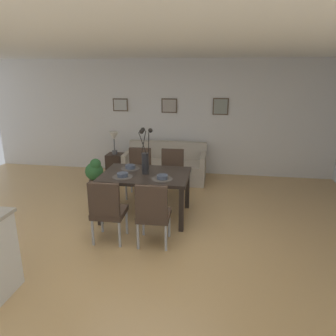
% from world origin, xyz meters
% --- Properties ---
extents(ground_plane, '(9.00, 9.00, 0.00)m').
position_xyz_m(ground_plane, '(0.00, 0.00, 0.00)').
color(ground_plane, tan).
extents(back_wall_panel, '(9.00, 0.10, 2.60)m').
position_xyz_m(back_wall_panel, '(0.00, 3.25, 1.30)').
color(back_wall_panel, silver).
rests_on(back_wall_panel, ground).
extents(ceiling_panel, '(9.00, 7.20, 0.08)m').
position_xyz_m(ceiling_panel, '(0.00, 0.40, 2.64)').
color(ceiling_panel, white).
extents(dining_table, '(1.40, 0.99, 0.74)m').
position_xyz_m(dining_table, '(-0.11, 0.72, 0.65)').
color(dining_table, black).
rests_on(dining_table, ground).
extents(dining_chair_near_left, '(0.45, 0.45, 0.92)m').
position_xyz_m(dining_chair_near_left, '(-0.44, -0.20, 0.51)').
color(dining_chair_near_left, '#3D2D23').
rests_on(dining_chair_near_left, ground).
extents(dining_chair_near_right, '(0.45, 0.45, 0.92)m').
position_xyz_m(dining_chair_near_right, '(-0.45, 1.60, 0.51)').
color(dining_chair_near_right, '#3D2D23').
rests_on(dining_chair_near_right, ground).
extents(dining_chair_far_left, '(0.46, 0.46, 0.92)m').
position_xyz_m(dining_chair_far_left, '(0.20, -0.19, 0.51)').
color(dining_chair_far_left, '#3D2D23').
rests_on(dining_chair_far_left, ground).
extents(dining_chair_far_right, '(0.45, 0.45, 0.92)m').
position_xyz_m(dining_chair_far_right, '(0.19, 1.61, 0.51)').
color(dining_chair_far_right, '#3D2D23').
rests_on(dining_chair_far_right, ground).
extents(centerpiece_vase, '(0.21, 0.23, 0.73)m').
position_xyz_m(centerpiece_vase, '(-0.11, 0.72, 1.02)').
color(centerpiece_vase, '#232326').
rests_on(centerpiece_vase, dining_table).
extents(placemat_near_left, '(0.32, 0.32, 0.01)m').
position_xyz_m(placemat_near_left, '(-0.42, 0.50, 0.74)').
color(placemat_near_left, '#4C4742').
rests_on(placemat_near_left, dining_table).
extents(bowl_near_left, '(0.17, 0.17, 0.07)m').
position_xyz_m(bowl_near_left, '(-0.42, 0.50, 0.78)').
color(bowl_near_left, '#475166').
rests_on(bowl_near_left, dining_table).
extents(placemat_near_right, '(0.32, 0.32, 0.01)m').
position_xyz_m(placemat_near_right, '(-0.42, 0.94, 0.74)').
color(placemat_near_right, '#4C4742').
rests_on(placemat_near_right, dining_table).
extents(bowl_near_right, '(0.17, 0.17, 0.07)m').
position_xyz_m(bowl_near_right, '(-0.42, 0.94, 0.78)').
color(bowl_near_right, '#475166').
rests_on(bowl_near_right, dining_table).
extents(placemat_far_left, '(0.32, 0.32, 0.01)m').
position_xyz_m(placemat_far_left, '(0.21, 0.50, 0.74)').
color(placemat_far_left, '#4C4742').
rests_on(placemat_far_left, dining_table).
extents(bowl_far_left, '(0.17, 0.17, 0.07)m').
position_xyz_m(bowl_far_left, '(0.21, 0.50, 0.78)').
color(bowl_far_left, '#475166').
rests_on(bowl_far_left, dining_table).
extents(sofa, '(1.76, 0.84, 0.80)m').
position_xyz_m(sofa, '(-0.11, 2.64, 0.28)').
color(sofa, '#B2A899').
rests_on(sofa, ground).
extents(side_table, '(0.36, 0.36, 0.52)m').
position_xyz_m(side_table, '(-1.29, 2.68, 0.26)').
color(side_table, '#33261E').
rests_on(side_table, ground).
extents(table_lamp, '(0.22, 0.22, 0.51)m').
position_xyz_m(table_lamp, '(-1.29, 2.68, 0.89)').
color(table_lamp, '#4C4C51').
rests_on(table_lamp, side_table).
extents(framed_picture_left, '(0.36, 0.03, 0.29)m').
position_xyz_m(framed_picture_left, '(-1.26, 3.18, 1.58)').
color(framed_picture_left, '#473828').
extents(framed_picture_center, '(0.36, 0.03, 0.32)m').
position_xyz_m(framed_picture_center, '(-0.11, 3.18, 1.58)').
color(framed_picture_center, '#473828').
extents(framed_picture_right, '(0.34, 0.03, 0.37)m').
position_xyz_m(framed_picture_right, '(1.05, 3.18, 1.58)').
color(framed_picture_right, '#473828').
extents(potted_plant, '(0.36, 0.36, 0.67)m').
position_xyz_m(potted_plant, '(-1.40, 1.72, 0.37)').
color(potted_plant, brown).
rests_on(potted_plant, ground).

